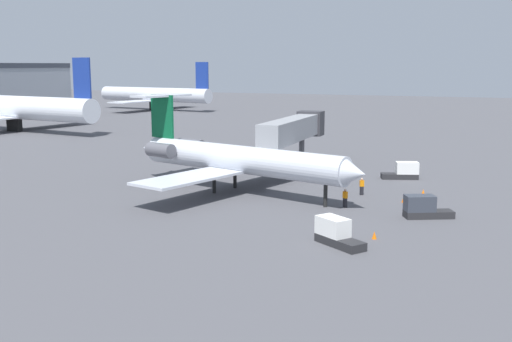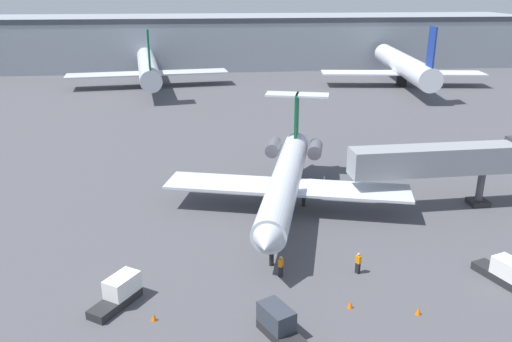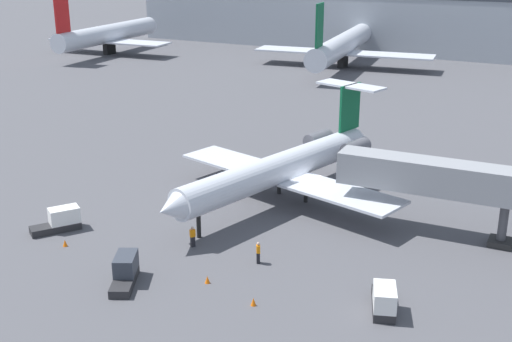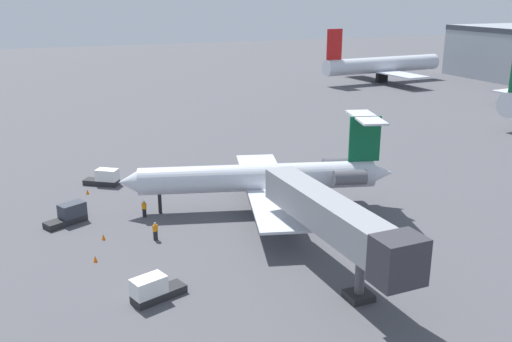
{
  "view_description": "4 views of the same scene",
  "coord_description": "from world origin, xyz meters",
  "px_view_note": "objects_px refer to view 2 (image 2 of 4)",
  "views": [
    {
      "loc": [
        -56.09,
        -25.45,
        12.49
      ],
      "look_at": [
        -4.36,
        -3.99,
        2.77
      ],
      "focal_mm": 42.91,
      "sensor_mm": 36.0,
      "label": 1
    },
    {
      "loc": [
        -9.59,
        -45.66,
        20.34
      ],
      "look_at": [
        -4.57,
        0.38,
        3.77
      ],
      "focal_mm": 36.32,
      "sensor_mm": 36.0,
      "label": 2
    },
    {
      "loc": [
        21.39,
        -51.72,
        22.47
      ],
      "look_at": [
        -3.3,
        -3.17,
        3.52
      ],
      "focal_mm": 46.09,
      "sensor_mm": 36.0,
      "label": 3
    },
    {
      "loc": [
        48.14,
        -21.7,
        21.05
      ],
      "look_at": [
        -4.3,
        -0.56,
        3.29
      ],
      "focal_mm": 39.85,
      "sensor_mm": 36.0,
      "label": 4
    }
  ],
  "objects_px": {
    "regional_jet": "(287,176)",
    "parked_airliner_west_mid": "(148,67)",
    "traffic_cone_far": "(418,311)",
    "ground_crew_loader": "(281,266)",
    "parked_airliner_centre": "(403,65)",
    "jet_bridge": "(456,160)",
    "traffic_cone_mid": "(350,304)",
    "baggage_tug_spare": "(119,293)",
    "baggage_tug_lead": "(505,272)",
    "baggage_tug_trailing": "(279,325)",
    "ground_crew_marshaller": "(358,263)",
    "traffic_cone_near": "(154,317)"
  },
  "relations": [
    {
      "from": "traffic_cone_near",
      "to": "jet_bridge",
      "type": "bearing_deg",
      "value": 29.51
    },
    {
      "from": "regional_jet",
      "to": "baggage_tug_trailing",
      "type": "bearing_deg",
      "value": -100.58
    },
    {
      "from": "regional_jet",
      "to": "parked_airliner_centre",
      "type": "xyz_separation_m",
      "value": [
        35.47,
        62.08,
        1.06
      ]
    },
    {
      "from": "traffic_cone_near",
      "to": "parked_airliner_centre",
      "type": "relative_size",
      "value": 0.01
    },
    {
      "from": "traffic_cone_near",
      "to": "baggage_tug_lead",
      "type": "bearing_deg",
      "value": 4.4
    },
    {
      "from": "ground_crew_loader",
      "to": "parked_airliner_centre",
      "type": "height_order",
      "value": "parked_airliner_centre"
    },
    {
      "from": "ground_crew_loader",
      "to": "baggage_tug_spare",
      "type": "distance_m",
      "value": 11.62
    },
    {
      "from": "regional_jet",
      "to": "traffic_cone_far",
      "type": "xyz_separation_m",
      "value": [
        5.88,
        -17.7,
        -3.15
      ]
    },
    {
      "from": "baggage_tug_trailing",
      "to": "parked_airliner_centre",
      "type": "bearing_deg",
      "value": 64.29
    },
    {
      "from": "ground_crew_loader",
      "to": "traffic_cone_near",
      "type": "relative_size",
      "value": 3.07
    },
    {
      "from": "baggage_tug_lead",
      "to": "traffic_cone_far",
      "type": "distance_m",
      "value": 8.44
    },
    {
      "from": "ground_crew_marshaller",
      "to": "traffic_cone_far",
      "type": "bearing_deg",
      "value": -66.23
    },
    {
      "from": "traffic_cone_far",
      "to": "parked_airliner_centre",
      "type": "relative_size",
      "value": 0.01
    },
    {
      "from": "jet_bridge",
      "to": "parked_airliner_centre",
      "type": "height_order",
      "value": "parked_airliner_centre"
    },
    {
      "from": "baggage_tug_lead",
      "to": "baggage_tug_trailing",
      "type": "bearing_deg",
      "value": -165.73
    },
    {
      "from": "regional_jet",
      "to": "parked_airliner_west_mid",
      "type": "relative_size",
      "value": 0.68
    },
    {
      "from": "regional_jet",
      "to": "jet_bridge",
      "type": "relative_size",
      "value": 1.48
    },
    {
      "from": "baggage_tug_lead",
      "to": "traffic_cone_near",
      "type": "bearing_deg",
      "value": -175.6
    },
    {
      "from": "ground_crew_loader",
      "to": "baggage_tug_spare",
      "type": "relative_size",
      "value": 0.41
    },
    {
      "from": "baggage_tug_lead",
      "to": "jet_bridge",
      "type": "bearing_deg",
      "value": 79.8
    },
    {
      "from": "ground_crew_loader",
      "to": "ground_crew_marshaller",
      "type": "bearing_deg",
      "value": -1.67
    },
    {
      "from": "traffic_cone_near",
      "to": "parked_airliner_centre",
      "type": "height_order",
      "value": "parked_airliner_centre"
    },
    {
      "from": "parked_airliner_west_mid",
      "to": "parked_airliner_centre",
      "type": "height_order",
      "value": "parked_airliner_centre"
    },
    {
      "from": "jet_bridge",
      "to": "traffic_cone_far",
      "type": "bearing_deg",
      "value": -121.45
    },
    {
      "from": "ground_crew_loader",
      "to": "traffic_cone_mid",
      "type": "height_order",
      "value": "ground_crew_loader"
    },
    {
      "from": "jet_bridge",
      "to": "traffic_cone_near",
      "type": "xyz_separation_m",
      "value": [
        -27.46,
        -15.54,
        -4.53
      ]
    },
    {
      "from": "ground_crew_marshaller",
      "to": "regional_jet",
      "type": "bearing_deg",
      "value": 105.82
    },
    {
      "from": "jet_bridge",
      "to": "baggage_tug_spare",
      "type": "xyz_separation_m",
      "value": [
        -29.91,
        -13.32,
        -3.97
      ]
    },
    {
      "from": "ground_crew_marshaller",
      "to": "baggage_tug_trailing",
      "type": "bearing_deg",
      "value": -135.88
    },
    {
      "from": "parked_airliner_centre",
      "to": "regional_jet",
      "type": "bearing_deg",
      "value": -119.74
    },
    {
      "from": "baggage_tug_lead",
      "to": "traffic_cone_mid",
      "type": "distance_m",
      "value": 12.21
    },
    {
      "from": "jet_bridge",
      "to": "parked_airliner_centre",
      "type": "relative_size",
      "value": 0.45
    },
    {
      "from": "traffic_cone_near",
      "to": "traffic_cone_far",
      "type": "distance_m",
      "value": 17.25
    },
    {
      "from": "regional_jet",
      "to": "traffic_cone_mid",
      "type": "bearing_deg",
      "value": -84.29
    },
    {
      "from": "baggage_tug_lead",
      "to": "traffic_cone_near",
      "type": "distance_m",
      "value": 25.09
    },
    {
      "from": "jet_bridge",
      "to": "ground_crew_loader",
      "type": "bearing_deg",
      "value": -149.13
    },
    {
      "from": "ground_crew_loader",
      "to": "parked_airliner_centre",
      "type": "xyz_separation_m",
      "value": [
        37.84,
        74.07,
        3.63
      ]
    },
    {
      "from": "traffic_cone_mid",
      "to": "parked_airliner_centre",
      "type": "xyz_separation_m",
      "value": [
        33.82,
        78.56,
        4.21
      ]
    },
    {
      "from": "baggage_tug_trailing",
      "to": "baggage_tug_spare",
      "type": "distance_m",
      "value": 11.25
    },
    {
      "from": "jet_bridge",
      "to": "parked_airliner_west_mid",
      "type": "relative_size",
      "value": 0.46
    },
    {
      "from": "baggage_tug_trailing",
      "to": "traffic_cone_near",
      "type": "xyz_separation_m",
      "value": [
        -7.79,
        2.46,
        -0.56
      ]
    },
    {
      "from": "ground_crew_loader",
      "to": "parked_airliner_west_mid",
      "type": "height_order",
      "value": "parked_airliner_west_mid"
    },
    {
      "from": "regional_jet",
      "to": "parked_airliner_centre",
      "type": "bearing_deg",
      "value": 60.26
    },
    {
      "from": "ground_crew_marshaller",
      "to": "traffic_cone_mid",
      "type": "distance_m",
      "value": 4.71
    },
    {
      "from": "ground_crew_loader",
      "to": "traffic_cone_near",
      "type": "xyz_separation_m",
      "value": [
        -8.96,
        -4.48,
        -0.58
      ]
    },
    {
      "from": "regional_jet",
      "to": "jet_bridge",
      "type": "xyz_separation_m",
      "value": [
        16.14,
        -0.93,
        1.38
      ]
    },
    {
      "from": "ground_crew_marshaller",
      "to": "traffic_cone_mid",
      "type": "relative_size",
      "value": 3.07
    },
    {
      "from": "baggage_tug_spare",
      "to": "traffic_cone_mid",
      "type": "height_order",
      "value": "baggage_tug_spare"
    },
    {
      "from": "baggage_tug_trailing",
      "to": "jet_bridge",
      "type": "bearing_deg",
      "value": 42.46
    },
    {
      "from": "traffic_cone_mid",
      "to": "parked_airliner_centre",
      "type": "bearing_deg",
      "value": 66.71
    }
  ]
}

